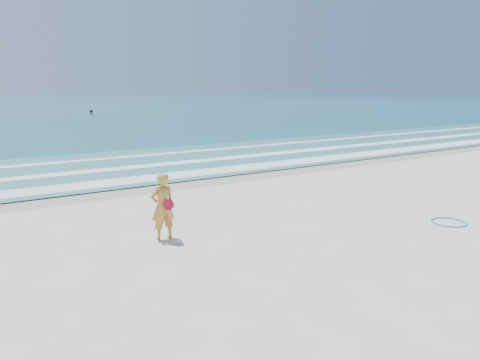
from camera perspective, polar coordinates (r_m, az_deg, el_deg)
ground at (r=10.58m, az=8.99°, el=-9.29°), size 400.00×400.00×0.00m
wet_sand at (r=18.00m, az=-10.58°, el=-0.73°), size 400.00×2.40×0.00m
shallow at (r=22.62m, az=-15.52°, el=1.60°), size 400.00×10.00×0.01m
foam_near at (r=19.18m, az=-12.10°, el=0.10°), size 400.00×1.40×0.01m
foam_mid at (r=21.87m, az=-14.87°, el=1.33°), size 400.00×0.90×0.01m
foam_far at (r=24.98m, az=-17.30°, el=2.41°), size 400.00×0.60×0.01m
hoop at (r=14.21m, az=24.11°, el=-4.72°), size 1.20×1.20×0.03m
buoy at (r=70.16m, az=-17.68°, el=7.98°), size 0.45×0.45×0.45m
woman at (r=11.57m, az=-9.41°, el=-3.20°), size 0.61×0.42×1.66m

